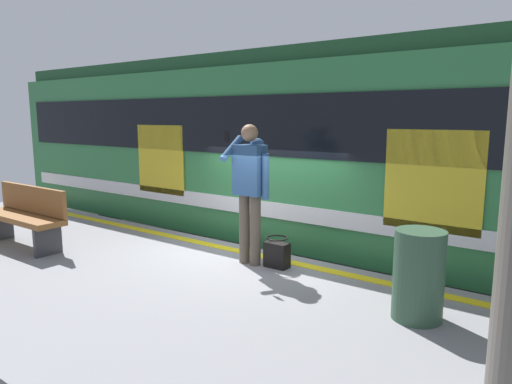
% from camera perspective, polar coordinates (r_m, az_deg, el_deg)
% --- Properties ---
extents(ground_plane, '(23.58, 23.58, 0.00)m').
position_cam_1_polar(ground_plane, '(7.27, 0.41, -14.96)').
color(ground_plane, '#3D3D3F').
extents(platform, '(13.80, 3.93, 1.06)m').
position_cam_1_polar(platform, '(5.72, -11.74, -16.37)').
color(platform, gray).
rests_on(platform, ground).
extents(safety_line, '(13.53, 0.16, 0.01)m').
position_cam_1_polar(safety_line, '(6.67, -1.11, -7.49)').
color(safety_line, yellow).
rests_on(safety_line, platform).
extents(track_rail_near, '(17.95, 0.08, 0.16)m').
position_cam_1_polar(track_rail_near, '(8.12, 5.25, -11.71)').
color(track_rail_near, slate).
rests_on(track_rail_near, ground).
extents(track_rail_far, '(17.95, 0.08, 0.16)m').
position_cam_1_polar(track_rail_far, '(9.31, 9.88, -9.03)').
color(track_rail_far, slate).
rests_on(track_rail_far, ground).
extents(train_carriage, '(13.61, 3.08, 3.84)m').
position_cam_1_polar(train_carriage, '(8.24, 7.77, 5.56)').
color(train_carriage, '#2D723F').
rests_on(train_carriage, ground).
extents(passenger, '(0.57, 0.55, 1.83)m').
position_cam_1_polar(passenger, '(5.97, -0.71, 1.19)').
color(passenger, brown).
rests_on(passenger, platform).
extents(handbag, '(0.32, 0.29, 0.40)m').
position_cam_1_polar(handbag, '(6.03, 2.59, -7.56)').
color(handbag, black).
rests_on(handbag, platform).
extents(bench, '(1.74, 0.44, 0.90)m').
position_cam_1_polar(bench, '(7.71, -26.53, -2.41)').
color(bench, brown).
rests_on(bench, platform).
extents(trash_bin, '(0.47, 0.47, 0.87)m').
position_cam_1_polar(trash_bin, '(4.73, 19.36, -9.63)').
color(trash_bin, '#2D4C38').
rests_on(trash_bin, platform).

